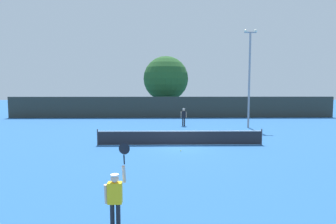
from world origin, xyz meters
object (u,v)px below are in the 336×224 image
Objects in this scene: player_receiving at (184,115)px; parked_car_mid at (215,107)px; light_pole at (249,73)px; parked_car_near at (150,107)px; tennis_ball at (181,151)px; large_tree at (166,79)px; player_serving at (115,194)px.

parked_car_mid is (5.70, 15.12, -0.26)m from player_receiving.
light_pole is at bearing -92.52° from parked_car_mid.
light_pole reaches higher than parked_car_near.
light_pole is at bearing 168.31° from player_receiving.
light_pole is at bearing 54.78° from tennis_ball.
player_receiving is 14.38m from parked_car_near.
large_tree is at bearing -82.61° from player_receiving.
player_receiving is 11.05m from tennis_ball.
light_pole is (9.23, 19.38, 4.02)m from player_serving.
player_receiving is 16.16m from parked_car_mid.
light_pole reaches higher than player_receiving.
player_receiving is (3.29, 20.61, -0.01)m from player_serving.
player_serving is at bearing -115.47° from light_pole.
tennis_ball is at bearing -88.38° from large_tree.
tennis_ball is 0.02× the size of parked_car_mid.
light_pole is 2.09× the size of parked_car_mid.
large_tree is 1.88× the size of parked_car_near.
parked_car_mid is at bearing 7.66° from parked_car_near.
tennis_ball is 0.01× the size of light_pole.
player_receiving is at bearing 85.13° from tennis_ball.
tennis_ball is 0.01× the size of large_tree.
large_tree is (-1.59, 12.27, 3.79)m from player_receiving.
parked_car_mid reaches higher than player_receiving.
player_serving is at bearing -103.74° from tennis_ball.
parked_car_near is 0.98× the size of parked_car_mid.
light_pole is at bearing 64.53° from player_serving.
player_receiving is 0.19× the size of light_pole.
large_tree is 4.90m from parked_car_near.
large_tree reaches higher than tennis_ball.
parked_car_near reaches higher than tennis_ball.
player_receiving reaches higher than tennis_ball.
player_receiving is 24.75× the size of tennis_ball.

